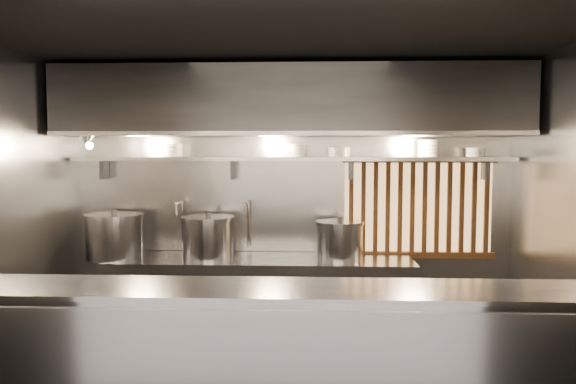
# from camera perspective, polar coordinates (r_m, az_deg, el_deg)

# --- Properties ---
(ceiling) EXTENTS (4.50, 4.50, 0.00)m
(ceiling) POSITION_cam_1_polar(r_m,az_deg,el_deg) (4.42, -0.32, 15.11)
(ceiling) COLOR black
(ceiling) RESTS_ON wall_back
(wall_back) EXTENTS (4.50, 0.00, 4.50)m
(wall_back) POSITION_cam_1_polar(r_m,az_deg,el_deg) (5.87, 0.41, -1.28)
(wall_back) COLOR gray
(wall_back) RESTS_ON floor
(wall_left) EXTENTS (0.00, 3.00, 3.00)m
(wall_left) POSITION_cam_1_polar(r_m,az_deg,el_deg) (5.02, -26.94, -2.70)
(wall_left) COLOR gray
(wall_left) RESTS_ON floor
(serving_counter) EXTENTS (4.50, 0.56, 1.13)m
(serving_counter) POSITION_cam_1_polar(r_m,az_deg,el_deg) (3.66, -1.08, -18.25)
(serving_counter) COLOR gray
(serving_counter) RESTS_ON floor
(cooking_bench) EXTENTS (3.00, 0.70, 0.90)m
(cooking_bench) POSITION_cam_1_polar(r_m,az_deg,el_deg) (5.70, -2.81, -11.18)
(cooking_bench) COLOR gray
(cooking_bench) RESTS_ON floor
(bowl_shelf) EXTENTS (4.40, 0.34, 0.04)m
(bowl_shelf) POSITION_cam_1_polar(r_m,az_deg,el_deg) (5.66, 0.35, 3.38)
(bowl_shelf) COLOR gray
(bowl_shelf) RESTS_ON wall_back
(exhaust_hood) EXTENTS (4.40, 0.81, 0.65)m
(exhaust_hood) POSITION_cam_1_polar(r_m,az_deg,el_deg) (5.46, 0.26, 9.07)
(exhaust_hood) COLOR #2D2D30
(exhaust_hood) RESTS_ON ceiling
(wood_screen) EXTENTS (1.56, 0.09, 1.04)m
(wood_screen) POSITION_cam_1_polar(r_m,az_deg,el_deg) (5.92, 13.07, -1.54)
(wood_screen) COLOR #FFC072
(wood_screen) RESTS_ON wall_back
(faucet_left) EXTENTS (0.04, 0.30, 0.50)m
(faucet_left) POSITION_cam_1_polar(r_m,az_deg,el_deg) (5.90, -10.88, -2.24)
(faucet_left) COLOR silver
(faucet_left) RESTS_ON wall_back
(faucet_right) EXTENTS (0.04, 0.30, 0.50)m
(faucet_right) POSITION_cam_1_polar(r_m,az_deg,el_deg) (5.78, -4.11, -2.30)
(faucet_right) COLOR silver
(faucet_right) RESTS_ON wall_back
(heat_lamp) EXTENTS (0.25, 0.35, 0.20)m
(heat_lamp) POSITION_cam_1_polar(r_m,az_deg,el_deg) (5.60, -19.72, 5.04)
(heat_lamp) COLOR gray
(heat_lamp) RESTS_ON exhaust_hood
(pendant_bulb) EXTENTS (0.09, 0.09, 0.19)m
(pendant_bulb) POSITION_cam_1_polar(r_m,az_deg,el_deg) (5.55, -0.74, 4.21)
(pendant_bulb) COLOR #2D2D30
(pendant_bulb) RESTS_ON exhaust_hood
(stock_pot_left) EXTENTS (0.64, 0.64, 0.48)m
(stock_pot_left) POSITION_cam_1_polar(r_m,az_deg,el_deg) (5.84, -17.22, -4.26)
(stock_pot_left) COLOR gray
(stock_pot_left) RESTS_ON cooking_bench
(stock_pot_mid) EXTENTS (0.53, 0.53, 0.45)m
(stock_pot_mid) POSITION_cam_1_polar(r_m,az_deg,el_deg) (5.63, -8.11, -4.56)
(stock_pot_mid) COLOR gray
(stock_pot_mid) RESTS_ON cooking_bench
(stock_pot_right) EXTENTS (0.60, 0.60, 0.41)m
(stock_pot_right) POSITION_cam_1_polar(r_m,az_deg,el_deg) (5.55, 5.28, -4.85)
(stock_pot_right) COLOR gray
(stock_pot_right) RESTS_ON cooking_bench
(bowl_stack_0) EXTENTS (0.22, 0.22, 0.13)m
(bowl_stack_0) POSITION_cam_1_polar(r_m,az_deg,el_deg) (5.83, -11.67, 4.17)
(bowl_stack_0) COLOR silver
(bowl_stack_0) RESTS_ON bowl_shelf
(bowl_stack_1) EXTENTS (0.22, 0.22, 0.13)m
(bowl_stack_1) POSITION_cam_1_polar(r_m,az_deg,el_deg) (5.66, 0.86, 4.25)
(bowl_stack_1) COLOR silver
(bowl_stack_1) RESTS_ON bowl_shelf
(bowl_stack_2) EXTENTS (0.23, 0.23, 0.09)m
(bowl_stack_2) POSITION_cam_1_polar(r_m,az_deg,el_deg) (5.66, 5.20, 4.04)
(bowl_stack_2) COLOR silver
(bowl_stack_2) RESTS_ON bowl_shelf
(bowl_stack_3) EXTENTS (0.21, 0.21, 0.17)m
(bowl_stack_3) POSITION_cam_1_polar(r_m,az_deg,el_deg) (5.77, 14.00, 4.32)
(bowl_stack_3) COLOR silver
(bowl_stack_3) RESTS_ON bowl_shelf
(bowl_stack_4) EXTENTS (0.20, 0.20, 0.09)m
(bowl_stack_4) POSITION_cam_1_polar(r_m,az_deg,el_deg) (5.88, 18.51, 3.85)
(bowl_stack_4) COLOR silver
(bowl_stack_4) RESTS_ON bowl_shelf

